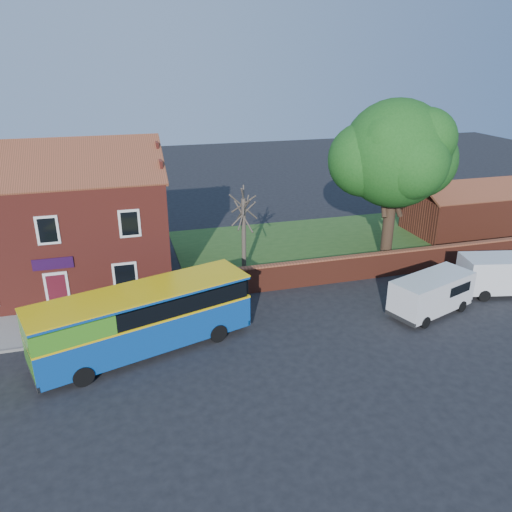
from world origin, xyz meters
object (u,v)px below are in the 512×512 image
object	(u,v)px
bus	(137,319)
van_near	(432,293)
van_far	(507,273)
large_tree	(395,157)

from	to	relation	value
bus	van_near	distance (m)	15.07
van_near	bus	bearing A→B (deg)	159.89
bus	van_far	distance (m)	20.58
van_near	van_far	world-z (taller)	van_far
bus	van_far	world-z (taller)	bus
van_near	large_tree	distance (m)	9.75
van_far	large_tree	size ratio (longest dim) A/B	0.52
van_far	van_near	bearing A→B (deg)	-158.00
van_near	van_far	bearing A→B (deg)	-9.33
van_near	large_tree	size ratio (longest dim) A/B	0.49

